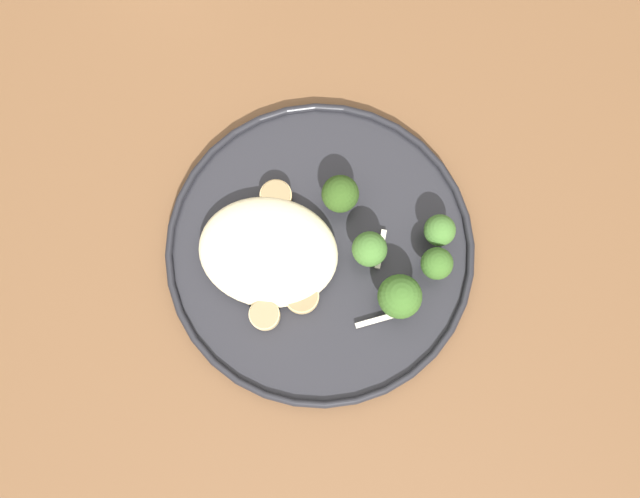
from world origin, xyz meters
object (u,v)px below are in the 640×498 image
seared_scallop_right_edge (279,280)px  broccoli_floret_front_edge (439,231)px  seared_scallop_large_seared (315,237)px  seared_scallop_half_hidden (260,264)px  seared_scallop_on_noodles (265,315)px  broccoli_floret_center_pile (436,264)px  seared_scallop_front_small (276,196)px  broccoli_floret_near_rim (340,194)px  dinner_plate (320,251)px  seared_scallop_center_golden (269,218)px  seared_scallop_tiny_bay (302,296)px  broccoli_floret_small_sprig (369,249)px  broccoli_floret_beside_noodles (400,296)px

seared_scallop_right_edge → broccoli_floret_front_edge: bearing=25.6°
seared_scallop_large_seared → seared_scallop_half_hidden: bearing=-143.7°
seared_scallop_on_noodles → broccoli_floret_center_pile: bearing=25.2°
seared_scallop_half_hidden → seared_scallop_right_edge: size_ratio=1.45×
seared_scallop_front_small → broccoli_floret_near_rim: 0.06m
dinner_plate → seared_scallop_front_small: size_ratio=9.66×
seared_scallop_on_noodles → broccoli_floret_center_pile: size_ratio=0.58×
seared_scallop_center_golden → broccoli_floret_front_edge: (0.16, 0.01, 0.02)m
broccoli_floret_center_pile → broccoli_floret_near_rim: bearing=152.0°
seared_scallop_tiny_bay → seared_scallop_right_edge: bearing=152.6°
seared_scallop_front_small → broccoli_floret_front_edge: (0.15, -0.01, 0.02)m
seared_scallop_large_seared → seared_scallop_front_small: bearing=142.8°
seared_scallop_tiny_bay → seared_scallop_front_small: same height
seared_scallop_large_seared → seared_scallop_on_noodles: bearing=-113.0°
dinner_plate → seared_scallop_on_noodles: (-0.04, -0.07, 0.01)m
seared_scallop_center_golden → broccoli_floret_small_sprig: broccoli_floret_small_sprig is taller
seared_scallop_half_hidden → broccoli_floret_center_pile: (0.16, 0.02, 0.02)m
seared_scallop_large_seared → broccoli_floret_beside_noodles: 0.10m
broccoli_floret_front_edge → broccoli_floret_beside_noodles: (-0.03, -0.07, 0.01)m
seared_scallop_center_golden → dinner_plate: bearing=-22.5°
seared_scallop_center_golden → broccoli_floret_center_pile: size_ratio=0.68×
seared_scallop_large_seared → broccoli_floret_front_edge: broccoli_floret_front_edge is taller
broccoli_floret_front_edge → broccoli_floret_near_rim: broccoli_floret_near_rim is taller
broccoli_floret_beside_noodles → seared_scallop_large_seared: bearing=151.6°
seared_scallop_large_seared → broccoli_floret_center_pile: size_ratio=0.49×
seared_scallop_right_edge → broccoli_floret_beside_noodles: size_ratio=0.45×
dinner_plate → broccoli_floret_center_pile: (0.11, -0.00, 0.03)m
broccoli_floret_near_rim → broccoli_floret_small_sprig: size_ratio=0.98×
seared_scallop_center_golden → broccoli_floret_center_pile: broccoli_floret_center_pile is taller
seared_scallop_half_hidden → seared_scallop_right_edge: (0.02, -0.01, -0.00)m
seared_scallop_front_small → broccoli_floret_center_pile: broccoli_floret_center_pile is taller
seared_scallop_on_noodles → broccoli_floret_small_sprig: (0.08, 0.07, 0.02)m
seared_scallop_half_hidden → seared_scallop_front_small: bearing=87.0°
seared_scallop_half_hidden → seared_scallop_center_golden: (0.00, 0.04, -0.00)m
seared_scallop_right_edge → seared_scallop_on_noodles: bearing=-102.3°
seared_scallop_center_golden → seared_scallop_on_noodles: size_ratio=1.16×
seared_scallop_tiny_bay → broccoli_floret_small_sprig: broccoli_floret_small_sprig is taller
seared_scallop_right_edge → seared_scallop_large_seared: bearing=59.7°
dinner_plate → seared_scallop_tiny_bay: (-0.01, -0.05, 0.01)m
seared_scallop_tiny_bay → broccoli_floret_center_pile: 0.13m
seared_scallop_large_seared → seared_scallop_right_edge: size_ratio=1.00×
broccoli_floret_near_rim → broccoli_floret_front_edge: bearing=-11.4°
seared_scallop_tiny_bay → broccoli_floret_center_pile: bearing=21.7°
seared_scallop_half_hidden → broccoli_floret_center_pile: 0.16m
dinner_plate → seared_scallop_right_edge: size_ratio=12.22×
seared_scallop_large_seared → broccoli_floret_small_sprig: 0.05m
seared_scallop_on_noodles → broccoli_floret_small_sprig: broccoli_floret_small_sprig is taller
seared_scallop_right_edge → seared_scallop_front_small: size_ratio=0.79×
dinner_plate → seared_scallop_right_edge: seared_scallop_right_edge is taller
seared_scallop_center_golden → broccoli_floret_center_pile: 0.16m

